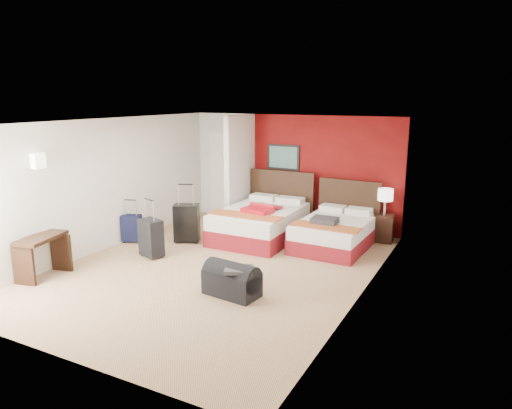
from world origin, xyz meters
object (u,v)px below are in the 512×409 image
Objects in this scene: suitcase_navy at (132,229)px; duffel_bag at (232,282)px; nightstand at (383,228)px; suitcase_black at (187,224)px; suitcase_charcoal at (151,239)px; table_lamp at (385,202)px; bed_right at (334,234)px; bed_left at (260,224)px; red_suitcase_open at (262,208)px; desk at (43,257)px.

suitcase_navy reaches higher than duffel_bag.
nightstand is 5.12m from suitcase_navy.
suitcase_black is 1.05m from suitcase_charcoal.
table_lamp is at bearing 76.55° from duffel_bag.
bed_right is at bearing 55.47° from suitcase_charcoal.
suitcase_black reaches higher than nightstand.
bed_left is 2.90m from duffel_bag.
red_suitcase_open is at bearing 72.60° from suitcase_charcoal.
suitcase_black is at bearing -157.04° from nightstand.
desk is (-2.15, -3.55, 0.04)m from bed_left.
nightstand is 0.65× the size of desk.
red_suitcase_open is at bearing -168.86° from bed_right.
table_lamp is at bearing 22.70° from bed_left.
duffel_bag is at bearing -110.63° from table_lamp.
table_lamp is (2.23, 1.09, 0.15)m from red_suitcase_open.
desk is at bearing -134.28° from suitcase_black.
suitcase_black is 1.41× the size of suitcase_navy.
desk is at bearing -110.59° from suitcase_navy.
suitcase_black is at bearing 6.09° from suitcase_navy.
suitcase_navy is 0.63× the size of desk.
nightstand is 4.00m from suitcase_black.
table_lamp reaches higher than desk.
red_suitcase_open is at bearing 8.05° from suitcase_navy.
bed_right is 2.20× the size of duffel_bag.
table_lamp is 1.01× the size of suitcase_navy.
duffel_bag is (3.12, -1.33, -0.06)m from suitcase_navy.
bed_left is 3.92× the size of suitcase_navy.
duffel_bag is (2.13, -1.85, -0.16)m from suitcase_black.
desk is (-4.48, -4.54, 0.08)m from nightstand.
red_suitcase_open reaches higher than desk.
table_lamp is at bearing 34.70° from red_suitcase_open.
table_lamp is 4.03m from duffel_bag.
nightstand is at bearing 32.62° from desk.
duffel_bag is (-0.64, -2.88, -0.06)m from bed_right.
suitcase_navy is at bearing -141.60° from red_suitcase_open.
bed_left is 4.15m from desk.
desk is at bearing -139.69° from nightstand.
nightstand is 0.67× the size of duffel_bag.
suitcase_navy is at bearing -155.81° from bed_right.
bed_right is 1.27m from table_lamp.
table_lamp is at bearing 49.52° from bed_right.
nightstand is at bearing 22.70° from bed_left.
table_lamp reaches higher than bed_left.
nightstand is (2.23, 1.09, -0.40)m from red_suitcase_open.
bed_right is at bearing -4.17° from suitcase_black.
suitcase_black reaches higher than suitcase_navy.
bed_right is 2.68× the size of suitcase_charcoal.
suitcase_charcoal is (-1.36, -1.84, -0.34)m from red_suitcase_open.
suitcase_black is 2.82m from desk.
nightstand is at bearing 6.26° from suitcase_navy.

